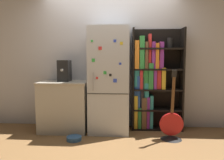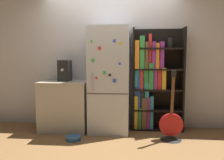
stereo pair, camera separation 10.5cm
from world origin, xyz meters
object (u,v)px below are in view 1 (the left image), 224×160
object	(u,v)px
pet_bowl	(74,138)
espresso_machine	(64,71)
bookshelf	(151,81)
guitar	(171,129)
refrigerator	(109,80)

from	to	relation	value
pet_bowl	espresso_machine	bearing A→B (deg)	117.62
espresso_machine	pet_bowl	size ratio (longest dim) A/B	1.60
bookshelf	guitar	size ratio (longest dim) A/B	1.63
bookshelf	refrigerator	bearing A→B (deg)	-166.05
pet_bowl	bookshelf	bearing A→B (deg)	28.77
pet_bowl	refrigerator	bearing A→B (deg)	44.25
guitar	pet_bowl	size ratio (longest dim) A/B	4.74
bookshelf	pet_bowl	size ratio (longest dim) A/B	7.74
refrigerator	bookshelf	world-z (taller)	same
espresso_machine	refrigerator	bearing A→B (deg)	-3.63
espresso_machine	guitar	xyz separation A→B (m)	(1.86, -0.42, -0.92)
guitar	bookshelf	bearing A→B (deg)	117.21
bookshelf	guitar	distance (m)	0.96
guitar	pet_bowl	xyz separation A→B (m)	(-1.56, -0.15, -0.13)
bookshelf	espresso_machine	world-z (taller)	bookshelf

